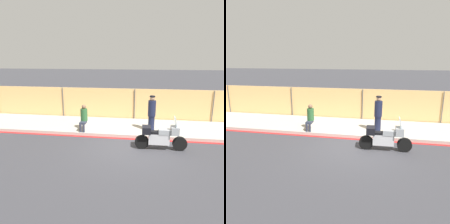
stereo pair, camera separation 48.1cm
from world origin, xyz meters
The scene contains 7 objects.
ground_plane centered at (0.00, 0.00, 0.00)m, with size 120.00×120.00×0.00m, color #38383D.
sidewalk centered at (0.00, 2.68, 0.08)m, with size 33.83×3.00×0.16m.
curb_paint_stripe centered at (0.00, 1.09, 0.00)m, with size 33.83×0.18×0.01m.
storefront_fence centered at (0.00, 4.27, 1.00)m, with size 32.14×0.17×2.00m.
motorcycle centered at (1.30, 0.04, 0.60)m, with size 2.21×0.51×1.48m.
officer_standing centered at (0.97, 2.00, 1.10)m, with size 0.39×0.39×1.83m.
person_seated_on_curb centered at (-2.50, 1.66, 0.90)m, with size 0.36×0.68×1.34m.
Camera 1 is at (0.52, -8.89, 3.89)m, focal length 35.00 mm.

